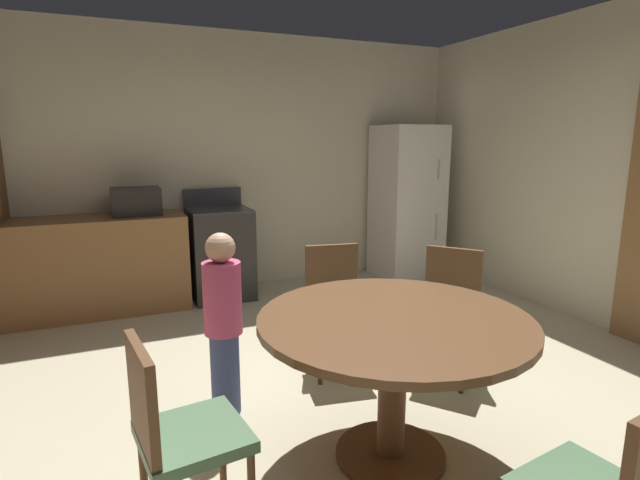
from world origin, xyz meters
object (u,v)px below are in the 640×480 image
object	(u,v)px
chair_north	(336,299)
person_child	(223,320)
refrigerator	(407,202)
dining_table	(394,345)
chair_west	(176,429)
oven_range	(220,252)
microwave	(136,201)
chair_northeast	(448,304)

from	to	relation	value
chair_north	person_child	size ratio (longest dim) A/B	0.80
refrigerator	dining_table	xyz separation A→B (m)	(-1.98, -2.93, -0.27)
refrigerator	chair_west	bearing A→B (deg)	-134.73
refrigerator	chair_north	bearing A→B (deg)	-133.75
oven_range	chair_north	world-z (taller)	oven_range
oven_range	microwave	xyz separation A→B (m)	(-0.77, -0.00, 0.56)
refrigerator	person_child	world-z (taller)	refrigerator
dining_table	chair_north	world-z (taller)	chair_north
person_child	chair_north	bearing A→B (deg)	67.34
refrigerator	chair_west	distance (m)	4.34
oven_range	refrigerator	xyz separation A→B (m)	(2.19, -0.05, 0.41)
dining_table	chair_north	size ratio (longest dim) A/B	1.53
refrigerator	dining_table	bearing A→B (deg)	-124.03
chair_northeast	oven_range	bearing A→B (deg)	-103.74
refrigerator	dining_table	world-z (taller)	refrigerator
person_child	oven_range	bearing A→B (deg)	126.92
dining_table	oven_range	bearing A→B (deg)	94.12
chair_west	person_child	size ratio (longest dim) A/B	0.80
dining_table	chair_northeast	size ratio (longest dim) A/B	1.53
microwave	chair_northeast	distance (m)	3.00
chair_northeast	chair_north	size ratio (longest dim) A/B	1.00
oven_range	dining_table	xyz separation A→B (m)	(0.21, -2.99, 0.14)
oven_range	chair_west	size ratio (longest dim) A/B	1.26
refrigerator	chair_northeast	xyz separation A→B (m)	(-1.14, -2.27, -0.38)
chair_west	chair_north	distance (m)	1.72
microwave	chair_north	distance (m)	2.32
oven_range	refrigerator	world-z (taller)	refrigerator
person_child	microwave	bearing A→B (deg)	146.63
oven_range	chair_west	xyz separation A→B (m)	(-0.85, -3.12, 0.03)
dining_table	person_child	size ratio (longest dim) A/B	1.22
microwave	dining_table	xyz separation A→B (m)	(0.99, -2.98, -0.42)
microwave	refrigerator	bearing A→B (deg)	-0.97
refrigerator	chair_northeast	world-z (taller)	refrigerator
dining_table	chair_west	size ratio (longest dim) A/B	1.53
chair_northeast	chair_north	world-z (taller)	same
chair_north	dining_table	bearing A→B (deg)	0.00
person_child	chair_northeast	bearing A→B (deg)	44.70
chair_west	dining_table	bearing A→B (deg)	-0.00
dining_table	refrigerator	bearing A→B (deg)	55.97
microwave	chair_north	xyz separation A→B (m)	(1.17, -1.93, -0.53)
oven_range	chair_northeast	xyz separation A→B (m)	(1.06, -2.32, 0.03)
chair_west	person_child	distance (m)	0.98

